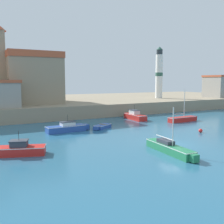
{
  "coord_description": "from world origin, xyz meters",
  "views": [
    {
      "loc": [
        -19.25,
        -21.4,
        6.88
      ],
      "look_at": [
        0.37,
        14.66,
        2.0
      ],
      "focal_mm": 42.0,
      "sensor_mm": 36.0,
      "label": 1
    }
  ],
  "objects_px": {
    "mooring_buoy": "(201,131)",
    "harbor_shed_near_wharf": "(218,86)",
    "dinghy_blue_3": "(102,126)",
    "motorboat_blue_4": "(67,128)",
    "sailboat_green_6": "(170,148)",
    "church": "(26,76)",
    "motorboat_red_0": "(20,149)",
    "motorboat_red_5": "(135,116)",
    "sailboat_red_2": "(183,119)",
    "lighthouse": "(159,73)"
  },
  "relations": [
    {
      "from": "motorboat_red_5",
      "to": "motorboat_red_0",
      "type": "bearing_deg",
      "value": -147.68
    },
    {
      "from": "sailboat_green_6",
      "to": "sailboat_red_2",
      "type": "bearing_deg",
      "value": 43.06
    },
    {
      "from": "sailboat_green_6",
      "to": "dinghy_blue_3",
      "type": "bearing_deg",
      "value": 89.76
    },
    {
      "from": "dinghy_blue_3",
      "to": "harbor_shed_near_wharf",
      "type": "xyz_separation_m",
      "value": [
        42.57,
        15.25,
        5.13
      ]
    },
    {
      "from": "lighthouse",
      "to": "dinghy_blue_3",
      "type": "bearing_deg",
      "value": -142.49
    },
    {
      "from": "motorboat_red_0",
      "to": "dinghy_blue_3",
      "type": "xyz_separation_m",
      "value": [
        12.86,
        8.6,
        -0.22
      ]
    },
    {
      "from": "lighthouse",
      "to": "motorboat_red_0",
      "type": "bearing_deg",
      "value": -143.68
    },
    {
      "from": "motorboat_red_0",
      "to": "mooring_buoy",
      "type": "xyz_separation_m",
      "value": [
        23.07,
        -0.45,
        -0.27
      ]
    },
    {
      "from": "sailboat_red_2",
      "to": "motorboat_red_5",
      "type": "xyz_separation_m",
      "value": [
        -5.73,
        6.09,
        0.17
      ]
    },
    {
      "from": "motorboat_red_5",
      "to": "lighthouse",
      "type": "xyz_separation_m",
      "value": [
        17.42,
        15.06,
        8.17
      ]
    },
    {
      "from": "motorboat_red_0",
      "to": "harbor_shed_near_wharf",
      "type": "height_order",
      "value": "harbor_shed_near_wharf"
    },
    {
      "from": "motorboat_red_5",
      "to": "sailboat_green_6",
      "type": "bearing_deg",
      "value": -114.67
    },
    {
      "from": "mooring_buoy",
      "to": "lighthouse",
      "type": "xyz_separation_m",
      "value": [
        16.36,
        29.44,
        8.54
      ]
    },
    {
      "from": "motorboat_red_0",
      "to": "harbor_shed_near_wharf",
      "type": "distance_m",
      "value": 60.54
    },
    {
      "from": "dinghy_blue_3",
      "to": "lighthouse",
      "type": "bearing_deg",
      "value": 37.51
    },
    {
      "from": "sailboat_green_6",
      "to": "church",
      "type": "height_order",
      "value": "church"
    },
    {
      "from": "motorboat_red_5",
      "to": "harbor_shed_near_wharf",
      "type": "xyz_separation_m",
      "value": [
        33.42,
        9.92,
        4.81
      ]
    },
    {
      "from": "sailboat_green_6",
      "to": "harbor_shed_near_wharf",
      "type": "distance_m",
      "value": 52.36
    },
    {
      "from": "motorboat_blue_4",
      "to": "church",
      "type": "bearing_deg",
      "value": 92.44
    },
    {
      "from": "motorboat_red_5",
      "to": "church",
      "type": "bearing_deg",
      "value": 132.07
    },
    {
      "from": "mooring_buoy",
      "to": "sailboat_red_2",
      "type": "bearing_deg",
      "value": 60.55
    },
    {
      "from": "motorboat_blue_4",
      "to": "lighthouse",
      "type": "height_order",
      "value": "lighthouse"
    },
    {
      "from": "dinghy_blue_3",
      "to": "mooring_buoy",
      "type": "bearing_deg",
      "value": -41.55
    },
    {
      "from": "sailboat_red_2",
      "to": "motorboat_blue_4",
      "type": "bearing_deg",
      "value": 177.55
    },
    {
      "from": "sailboat_red_2",
      "to": "mooring_buoy",
      "type": "height_order",
      "value": "sailboat_red_2"
    },
    {
      "from": "motorboat_blue_4",
      "to": "motorboat_red_5",
      "type": "relative_size",
      "value": 0.98
    },
    {
      "from": "motorboat_red_0",
      "to": "sailboat_red_2",
      "type": "relative_size",
      "value": 0.85
    },
    {
      "from": "motorboat_red_5",
      "to": "harbor_shed_near_wharf",
      "type": "relative_size",
      "value": 0.96
    },
    {
      "from": "sailboat_red_2",
      "to": "motorboat_red_5",
      "type": "distance_m",
      "value": 8.37
    },
    {
      "from": "motorboat_red_0",
      "to": "motorboat_blue_4",
      "type": "bearing_deg",
      "value": 48.9
    },
    {
      "from": "motorboat_red_5",
      "to": "church",
      "type": "height_order",
      "value": "church"
    },
    {
      "from": "motorboat_red_0",
      "to": "lighthouse",
      "type": "relative_size",
      "value": 0.39
    },
    {
      "from": "motorboat_blue_4",
      "to": "lighthouse",
      "type": "bearing_deg",
      "value": 32.5
    },
    {
      "from": "sailboat_red_2",
      "to": "dinghy_blue_3",
      "type": "distance_m",
      "value": 14.91
    },
    {
      "from": "motorboat_blue_4",
      "to": "sailboat_green_6",
      "type": "height_order",
      "value": "sailboat_green_6"
    },
    {
      "from": "sailboat_green_6",
      "to": "harbor_shed_near_wharf",
      "type": "height_order",
      "value": "harbor_shed_near_wharf"
    },
    {
      "from": "sailboat_red_2",
      "to": "motorboat_blue_4",
      "type": "distance_m",
      "value": 20.18
    },
    {
      "from": "sailboat_green_6",
      "to": "mooring_buoy",
      "type": "relative_size",
      "value": 13.39
    },
    {
      "from": "motorboat_red_0",
      "to": "sailboat_red_2",
      "type": "height_order",
      "value": "sailboat_red_2"
    },
    {
      "from": "sailboat_red_2",
      "to": "church",
      "type": "relative_size",
      "value": 0.38
    },
    {
      "from": "motorboat_blue_4",
      "to": "mooring_buoy",
      "type": "relative_size",
      "value": 11.69
    },
    {
      "from": "harbor_shed_near_wharf",
      "to": "mooring_buoy",
      "type": "bearing_deg",
      "value": -143.1
    },
    {
      "from": "dinghy_blue_3",
      "to": "motorboat_blue_4",
      "type": "relative_size",
      "value": 0.58
    },
    {
      "from": "dinghy_blue_3",
      "to": "sailboat_green_6",
      "type": "bearing_deg",
      "value": -90.24
    },
    {
      "from": "motorboat_blue_4",
      "to": "sailboat_green_6",
      "type": "relative_size",
      "value": 0.87
    },
    {
      "from": "dinghy_blue_3",
      "to": "lighthouse",
      "type": "distance_m",
      "value": 34.56
    },
    {
      "from": "dinghy_blue_3",
      "to": "motorboat_red_5",
      "type": "relative_size",
      "value": 0.57
    },
    {
      "from": "mooring_buoy",
      "to": "harbor_shed_near_wharf",
      "type": "height_order",
      "value": "harbor_shed_near_wharf"
    },
    {
      "from": "motorboat_red_0",
      "to": "motorboat_red_5",
      "type": "distance_m",
      "value": 26.05
    },
    {
      "from": "motorboat_red_0",
      "to": "mooring_buoy",
      "type": "distance_m",
      "value": 23.08
    }
  ]
}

